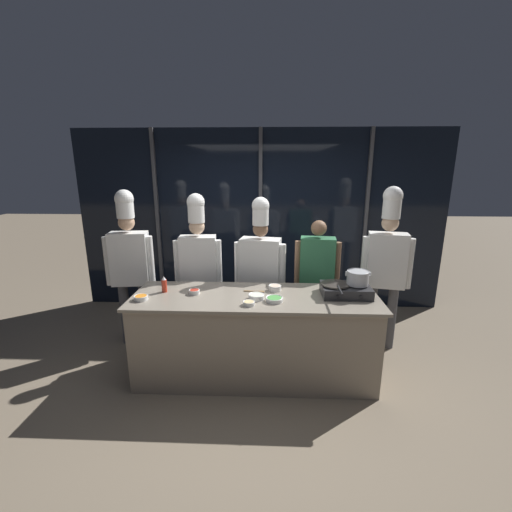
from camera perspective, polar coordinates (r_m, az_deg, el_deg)
name	(u,v)px	position (r m, az deg, el deg)	size (l,w,h in m)	color
ground_plane	(255,374)	(3.91, -0.16, -19.00)	(24.00, 24.00, 0.00)	#7F705B
window_wall_back	(260,221)	(5.22, 0.75, 5.77)	(5.53, 0.09, 2.70)	black
demo_counter	(255,336)	(3.68, -0.16, -13.15)	(2.49, 0.81, 0.90)	gray
portable_stove	(346,290)	(3.60, 14.72, -5.52)	(0.48, 0.36, 0.12)	#28282B
frying_pan	(335,283)	(3.54, 13.07, -4.36)	(0.30, 0.51, 0.04)	#38332D
stock_pot	(358,278)	(3.58, 16.60, -3.46)	(0.25, 0.22, 0.14)	#B7BABF
squeeze_bottle_chili	(164,285)	(3.69, -15.06, -4.61)	(0.05, 0.05, 0.17)	red
prep_bowl_scallions	(274,299)	(3.34, 3.06, -7.17)	(0.17, 0.17, 0.04)	white
prep_bowl_bean_sprouts	(256,296)	(3.39, 0.06, -6.73)	(0.16, 0.16, 0.05)	white
prep_bowl_chicken	(275,288)	(3.62, 3.17, -5.27)	(0.13, 0.13, 0.06)	white
prep_bowl_carrots	(141,297)	(3.56, -18.62, -6.55)	(0.14, 0.14, 0.05)	white
prep_bowl_ginger	(249,303)	(3.26, -1.20, -7.83)	(0.11, 0.11, 0.04)	white
prep_bowl_chili_flakes	(194,291)	(3.58, -10.23, -5.84)	(0.11, 0.11, 0.05)	white
serving_spoon_slotted	(258,291)	(3.58, 0.39, -5.92)	(0.22, 0.05, 0.02)	olive
chef_head	(130,258)	(4.35, -20.28, -0.37)	(0.57, 0.28, 1.91)	#4C4C51
chef_sous	(198,261)	(4.14, -9.60, -0.83)	(0.56, 0.26, 1.87)	#2D3856
chef_line	(260,265)	(4.07, 0.72, -1.55)	(0.61, 0.32, 1.83)	#4C4C51
person_guest	(317,272)	(4.13, 10.09, -2.65)	(0.53, 0.25, 1.57)	#232326
chef_pastry	(387,259)	(4.25, 20.93, -0.45)	(0.56, 0.30, 1.96)	#4C4C51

